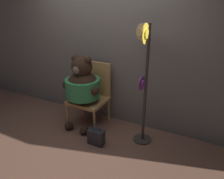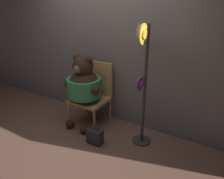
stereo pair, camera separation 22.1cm
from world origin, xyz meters
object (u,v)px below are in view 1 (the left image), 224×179
at_px(chair, 91,93).
at_px(hat_display_rack, 144,81).
at_px(teddy_bear, 83,86).
at_px(handbag_on_ground, 96,137).

height_order(chair, hat_display_rack, hat_display_rack).
xyz_separation_m(teddy_bear, handbag_on_ground, (0.45, -0.36, -0.60)).
distance_m(hat_display_rack, handbag_on_ground, 1.09).
distance_m(chair, teddy_bear, 0.27).
distance_m(chair, handbag_on_ground, 0.81).
distance_m(teddy_bear, hat_display_rack, 1.04).
bearing_deg(handbag_on_ground, chair, 127.15).
height_order(teddy_bear, handbag_on_ground, teddy_bear).
height_order(teddy_bear, hat_display_rack, hat_display_rack).
bearing_deg(hat_display_rack, teddy_bear, -178.89).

